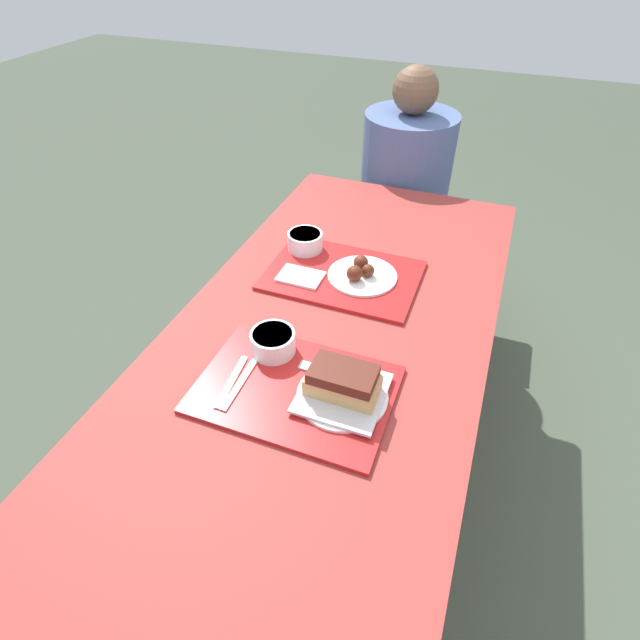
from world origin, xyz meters
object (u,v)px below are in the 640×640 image
object	(u,v)px
bowl_coleslaw_near	(273,341)
person_seated_across	(406,170)
tray_far	(343,275)
brisket_sandwich_plate	(343,386)
bowl_coleslaw_far	(305,240)
tray_near	(297,390)
wings_plate_far	(361,273)

from	to	relation	value
bowl_coleslaw_near	person_seated_across	xyz separation A→B (m)	(0.05, 1.26, -0.06)
tray_far	brisket_sandwich_plate	xyz separation A→B (m)	(0.16, -0.46, 0.04)
tray_far	person_seated_across	bearing A→B (deg)	90.58
bowl_coleslaw_far	tray_near	bearing A→B (deg)	-69.72
bowl_coleslaw_near	brisket_sandwich_plate	world-z (taller)	brisket_sandwich_plate
wings_plate_far	brisket_sandwich_plate	bearing A→B (deg)	-77.73
tray_near	bowl_coleslaw_near	size ratio (longest dim) A/B	4.04
brisket_sandwich_plate	bowl_coleslaw_near	bearing A→B (deg)	158.95
tray_near	bowl_coleslaw_near	distance (m)	0.15
tray_near	person_seated_across	distance (m)	1.36
person_seated_across	wings_plate_far	bearing A→B (deg)	-85.74
tray_far	brisket_sandwich_plate	distance (m)	0.49
brisket_sandwich_plate	wings_plate_far	xyz separation A→B (m)	(-0.10, 0.47, -0.02)
person_seated_across	tray_near	bearing A→B (deg)	-87.53
bowl_coleslaw_near	brisket_sandwich_plate	xyz separation A→B (m)	(0.21, -0.08, 0.00)
brisket_sandwich_plate	tray_far	bearing A→B (deg)	108.83
tray_near	brisket_sandwich_plate	bearing A→B (deg)	7.71
bowl_coleslaw_near	bowl_coleslaw_far	size ratio (longest dim) A/B	1.00
bowl_coleslaw_near	bowl_coleslaw_far	bearing A→B (deg)	102.67
brisket_sandwich_plate	person_seated_across	distance (m)	1.36
brisket_sandwich_plate	bowl_coleslaw_far	xyz separation A→B (m)	(-0.32, 0.55, -0.00)
tray_far	bowl_coleslaw_near	xyz separation A→B (m)	(-0.05, -0.38, 0.04)
tray_near	brisket_sandwich_plate	xyz separation A→B (m)	(0.11, 0.01, 0.04)
tray_far	wings_plate_far	distance (m)	0.06
brisket_sandwich_plate	person_seated_across	world-z (taller)	person_seated_across
tray_far	brisket_sandwich_plate	size ratio (longest dim) A/B	2.16
tray_far	bowl_coleslaw_far	xyz separation A→B (m)	(-0.16, 0.09, 0.04)
tray_far	wings_plate_far	size ratio (longest dim) A/B	2.17
tray_near	bowl_coleslaw_far	world-z (taller)	bowl_coleslaw_far
tray_near	tray_far	distance (m)	0.48
tray_far	bowl_coleslaw_far	distance (m)	0.19
tray_far	wings_plate_far	world-z (taller)	wings_plate_far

